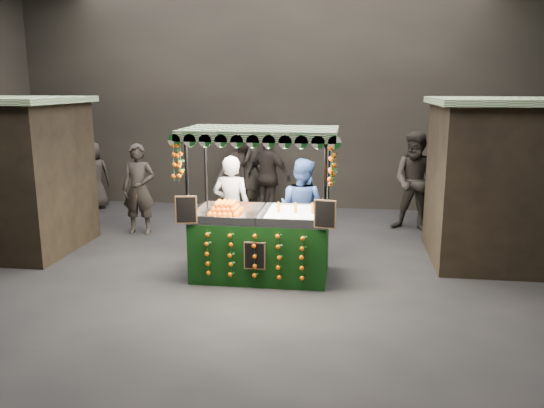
# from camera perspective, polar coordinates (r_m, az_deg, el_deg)

# --- Properties ---
(ground) EXTENTS (12.00, 12.00, 0.00)m
(ground) POSITION_cam_1_polar(r_m,az_deg,el_deg) (8.17, -4.01, -7.81)
(ground) COLOR black
(ground) RESTS_ON ground
(market_hall) EXTENTS (12.10, 10.10, 5.05)m
(market_hall) POSITION_cam_1_polar(r_m,az_deg,el_deg) (7.69, -4.41, 16.58)
(market_hall) COLOR black
(market_hall) RESTS_ON ground
(neighbour_stall_right) EXTENTS (3.00, 2.20, 2.60)m
(neighbour_stall_right) POSITION_cam_1_polar(r_m,az_deg,el_deg) (9.53, 24.84, 2.14)
(neighbour_stall_right) COLOR black
(neighbour_stall_right) RESTS_ON ground
(juice_stall) EXTENTS (2.27, 1.33, 2.20)m
(juice_stall) POSITION_cam_1_polar(r_m,az_deg,el_deg) (8.07, -1.13, -2.93)
(juice_stall) COLOR black
(juice_stall) RESTS_ON ground
(vendor_grey) EXTENTS (0.64, 0.43, 1.70)m
(vendor_grey) POSITION_cam_1_polar(r_m,az_deg,el_deg) (8.94, -4.22, -0.36)
(vendor_grey) COLOR gray
(vendor_grey) RESTS_ON ground
(vendor_blue) EXTENTS (0.99, 0.90, 1.65)m
(vendor_blue) POSITION_cam_1_polar(r_m,az_deg,el_deg) (8.93, 3.11, -0.50)
(vendor_blue) COLOR navy
(vendor_blue) RESTS_ON ground
(shopper_0) EXTENTS (0.65, 0.45, 1.72)m
(shopper_0) POSITION_cam_1_polar(r_m,az_deg,el_deg) (10.72, -13.65, 1.52)
(shopper_0) COLOR #292521
(shopper_0) RESTS_ON ground
(shopper_1) EXTENTS (1.13, 0.99, 1.94)m
(shopper_1) POSITION_cam_1_polar(r_m,az_deg,el_deg) (10.94, 14.76, 2.26)
(shopper_1) COLOR #282420
(shopper_1) RESTS_ON ground
(shopper_2) EXTENTS (1.14, 0.85, 1.79)m
(shopper_2) POSITION_cam_1_polar(r_m,az_deg,el_deg) (11.59, -0.33, 2.85)
(shopper_2) COLOR black
(shopper_2) RESTS_ON ground
(shopper_3) EXTENTS (1.44, 1.26, 1.94)m
(shopper_3) POSITION_cam_1_polar(r_m,az_deg,el_deg) (12.15, -3.09, 3.62)
(shopper_3) COLOR black
(shopper_3) RESTS_ON ground
(shopper_4) EXTENTS (0.90, 0.85, 1.54)m
(shopper_4) POSITION_cam_1_polar(r_m,az_deg,el_deg) (13.16, -18.04, 2.84)
(shopper_4) COLOR #272320
(shopper_4) RESTS_ON ground
(shopper_5) EXTENTS (0.63, 1.52, 1.59)m
(shopper_5) POSITION_cam_1_polar(r_m,az_deg,el_deg) (10.00, 18.80, 0.07)
(shopper_5) COLOR black
(shopper_5) RESTS_ON ground
(shopper_6) EXTENTS (0.52, 0.72, 1.83)m
(shopper_6) POSITION_cam_1_polar(r_m,az_deg,el_deg) (12.23, -2.24, 3.43)
(shopper_6) COLOR black
(shopper_6) RESTS_ON ground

